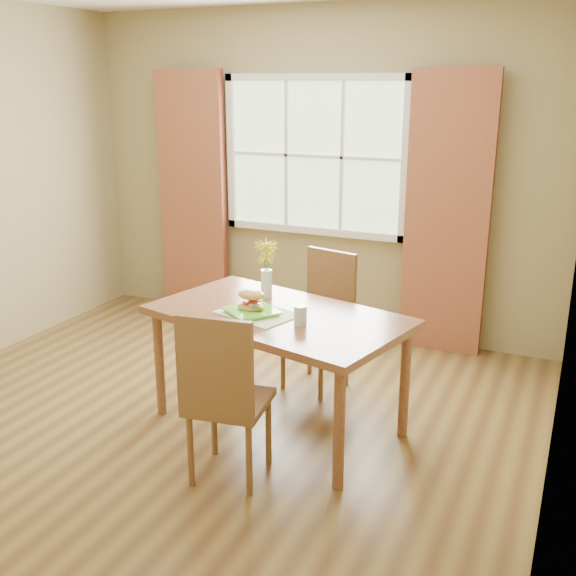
{
  "coord_description": "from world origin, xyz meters",
  "views": [
    {
      "loc": [
        2.14,
        -3.41,
        2.1
      ],
      "look_at": [
        0.58,
        0.04,
        0.94
      ],
      "focal_mm": 42.0,
      "sensor_mm": 36.0,
      "label": 1
    }
  ],
  "objects_px": {
    "dining_table": "(278,325)",
    "water_glass": "(300,316)",
    "chair_near": "(223,392)",
    "chair_far": "(322,313)",
    "croissant_sandwich": "(251,301)",
    "flower_vase": "(267,262)"
  },
  "relations": [
    {
      "from": "dining_table",
      "to": "flower_vase",
      "type": "relative_size",
      "value": 4.53
    },
    {
      "from": "chair_near",
      "to": "croissant_sandwich",
      "type": "distance_m",
      "value": 0.71
    },
    {
      "from": "chair_far",
      "to": "croissant_sandwich",
      "type": "bearing_deg",
      "value": -88.34
    },
    {
      "from": "dining_table",
      "to": "chair_far",
      "type": "xyz_separation_m",
      "value": [
        0.02,
        0.7,
        -0.15
      ]
    },
    {
      "from": "croissant_sandwich",
      "to": "water_glass",
      "type": "relative_size",
      "value": 1.63
    },
    {
      "from": "croissant_sandwich",
      "to": "flower_vase",
      "type": "height_order",
      "value": "flower_vase"
    },
    {
      "from": "chair_near",
      "to": "chair_far",
      "type": "bearing_deg",
      "value": 81.62
    },
    {
      "from": "chair_near",
      "to": "water_glass",
      "type": "xyz_separation_m",
      "value": [
        0.19,
        0.58,
        0.27
      ]
    },
    {
      "from": "water_glass",
      "to": "chair_far",
      "type": "bearing_deg",
      "value": 102.57
    },
    {
      "from": "water_glass",
      "to": "flower_vase",
      "type": "distance_m",
      "value": 0.58
    },
    {
      "from": "dining_table",
      "to": "water_glass",
      "type": "distance_m",
      "value": 0.28
    },
    {
      "from": "chair_near",
      "to": "water_glass",
      "type": "height_order",
      "value": "chair_near"
    },
    {
      "from": "water_glass",
      "to": "flower_vase",
      "type": "relative_size",
      "value": 0.3
    },
    {
      "from": "chair_far",
      "to": "water_glass",
      "type": "xyz_separation_m",
      "value": [
        0.19,
        -0.83,
        0.28
      ]
    },
    {
      "from": "croissant_sandwich",
      "to": "chair_far",
      "type": "bearing_deg",
      "value": 74.12
    },
    {
      "from": "dining_table",
      "to": "chair_far",
      "type": "relative_size",
      "value": 1.77
    },
    {
      "from": "chair_far",
      "to": "flower_vase",
      "type": "distance_m",
      "value": 0.68
    },
    {
      "from": "chair_far",
      "to": "flower_vase",
      "type": "relative_size",
      "value": 2.56
    },
    {
      "from": "chair_far",
      "to": "water_glass",
      "type": "height_order",
      "value": "chair_far"
    },
    {
      "from": "chair_far",
      "to": "water_glass",
      "type": "distance_m",
      "value": 0.9
    },
    {
      "from": "dining_table",
      "to": "flower_vase",
      "type": "distance_m",
      "value": 0.45
    },
    {
      "from": "dining_table",
      "to": "water_glass",
      "type": "xyz_separation_m",
      "value": [
        0.2,
        -0.13,
        0.13
      ]
    }
  ]
}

